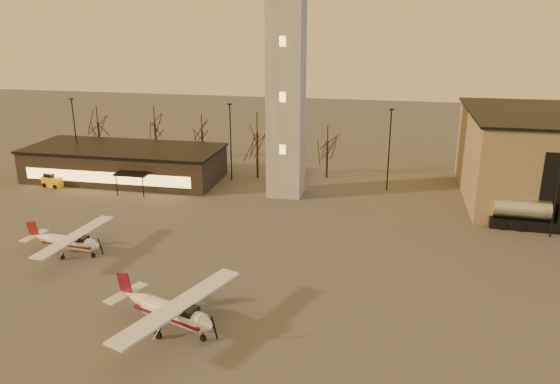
% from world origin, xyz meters
% --- Properties ---
extents(ground, '(220.00, 220.00, 0.00)m').
position_xyz_m(ground, '(0.00, 0.00, 0.00)').
color(ground, '#484542').
rests_on(ground, ground).
extents(control_tower, '(6.80, 6.80, 32.60)m').
position_xyz_m(control_tower, '(0.00, 30.00, 16.33)').
color(control_tower, gray).
rests_on(control_tower, ground).
extents(terminal, '(25.40, 12.20, 4.30)m').
position_xyz_m(terminal, '(-21.99, 31.98, 2.16)').
color(terminal, black).
rests_on(terminal, ground).
extents(light_poles, '(58.50, 12.25, 10.14)m').
position_xyz_m(light_poles, '(0.50, 31.00, 5.41)').
color(light_poles, black).
rests_on(light_poles, ground).
extents(tree_row, '(37.20, 9.20, 8.80)m').
position_xyz_m(tree_row, '(-13.70, 39.16, 5.94)').
color(tree_row, black).
rests_on(tree_row, ground).
extents(cessna_front, '(9.46, 11.55, 3.24)m').
position_xyz_m(cessna_front, '(-1.49, -1.25, 1.11)').
color(cessna_front, silver).
rests_on(cessna_front, ground).
extents(cessna_rear, '(8.14, 10.28, 2.83)m').
position_xyz_m(cessna_rear, '(-15.39, 8.71, 0.97)').
color(cessna_rear, silver).
rests_on(cessna_rear, ground).
extents(fuel_truck, '(8.36, 3.07, 3.06)m').
position_xyz_m(fuel_truck, '(26.64, 24.00, 1.21)').
color(fuel_truck, black).
rests_on(fuel_truck, ground).
extents(service_cart, '(2.97, 2.20, 1.73)m').
position_xyz_m(service_cart, '(-29.42, 27.01, 0.66)').
color(service_cart, '#EEB20E').
rests_on(service_cart, ground).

